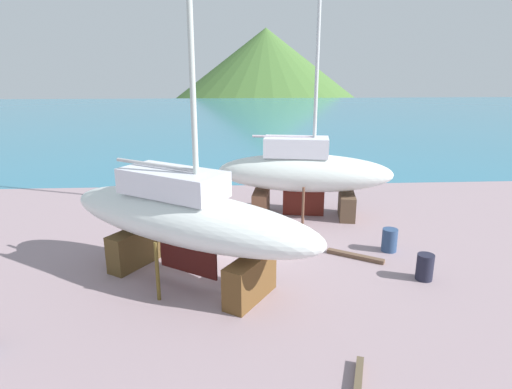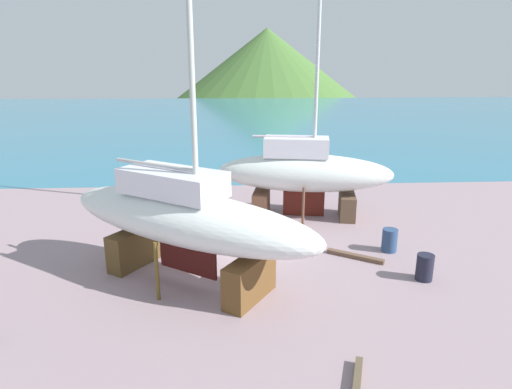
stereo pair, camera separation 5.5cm
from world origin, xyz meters
name	(u,v)px [view 1 (the left image)]	position (x,y,z in m)	size (l,w,h in m)	color
ground_plane	(245,283)	(0.00, -2.91, 0.00)	(49.72, 49.72, 0.00)	gray
sea_water	(233,117)	(0.00, 44.90, 0.00)	(130.45, 70.74, 0.01)	teal
headland_hill	(265,92)	(9.09, 102.80, 0.00)	(85.66, 85.66, 31.83)	#497233
sailboat_mid_port	(304,172)	(3.00, 3.80, 2.17)	(8.49, 3.72, 14.32)	brown
sailboat_far_slipway	(185,217)	(-1.94, -2.58, 2.27)	(9.58, 7.61, 15.08)	brown
worker	(197,194)	(-2.11, 4.85, 0.88)	(0.49, 0.34, 1.69)	gold
barrel_by_slipway	(425,267)	(6.08, -2.99, 0.45)	(0.57, 0.57, 0.91)	#1F2031
barrel_tar_black	(390,240)	(5.72, -0.58, 0.45)	(0.59, 0.59, 0.91)	navy
timber_plank_near	(359,378)	(2.44, -7.85, 0.10)	(1.35, 0.17, 0.19)	brown
timber_long_fore	(197,220)	(-2.03, 3.22, 0.08)	(1.64, 0.19, 0.16)	brown
timber_long_aft	(355,256)	(4.22, -1.16, 0.08)	(2.19, 0.24, 0.15)	brown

